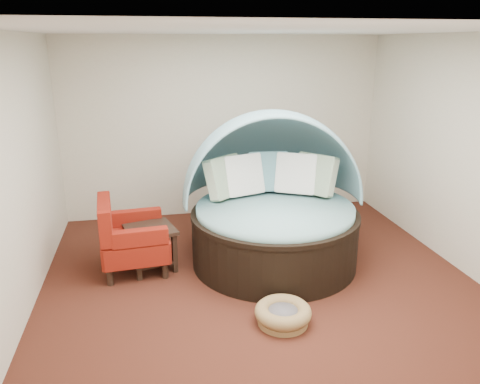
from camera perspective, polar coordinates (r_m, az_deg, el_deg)
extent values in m
plane|color=#4A1F15|center=(5.58, 2.52, -10.99)|extent=(5.00, 5.00, 0.00)
plane|color=beige|center=(7.45, -1.95, 7.86)|extent=(5.00, 0.00, 5.00)
plane|color=beige|center=(2.85, 15.12, -9.77)|extent=(5.00, 0.00, 5.00)
plane|color=beige|center=(5.09, -25.77, 1.32)|extent=(0.00, 5.00, 5.00)
plane|color=beige|center=(6.15, 26.01, 3.90)|extent=(0.00, 5.00, 5.00)
plane|color=white|center=(4.89, 2.99, 19.09)|extent=(5.00, 5.00, 0.00)
cylinder|color=black|center=(5.95, 4.19, -5.74)|extent=(2.25, 2.25, 0.63)
cylinder|color=black|center=(5.82, 4.26, -2.69)|extent=(2.27, 2.27, 0.06)
cylinder|color=#7DB1B4|center=(5.81, 4.27, -2.27)|extent=(2.12, 2.12, 0.14)
cube|color=#2D5A41|center=(5.98, -1.92, 1.83)|extent=(0.60, 0.57, 0.55)
cube|color=white|center=(6.06, 0.34, 2.08)|extent=(0.59, 0.44, 0.55)
cube|color=#5B919E|center=(6.24, 3.43, 2.50)|extent=(0.55, 0.35, 0.55)
cube|color=white|center=(6.18, 6.86, 2.24)|extent=(0.61, 0.51, 0.55)
cube|color=#2D5A41|center=(6.17, 9.22, 2.12)|extent=(0.57, 0.60, 0.55)
cylinder|color=olive|center=(4.88, 5.23, -15.32)|extent=(0.63, 0.63, 0.06)
torus|color=olive|center=(4.83, 5.27, -14.35)|extent=(0.71, 0.71, 0.15)
cylinder|color=#5F5B60|center=(4.84, 5.26, -14.55)|extent=(0.42, 0.42, 0.09)
cylinder|color=black|center=(5.69, -15.57, -10.00)|extent=(0.08, 0.08, 0.19)
cylinder|color=black|center=(6.27, -15.66, -7.34)|extent=(0.08, 0.08, 0.19)
cylinder|color=black|center=(5.71, -9.10, -9.43)|extent=(0.08, 0.08, 0.19)
cylinder|color=black|center=(6.28, -9.83, -6.83)|extent=(0.08, 0.08, 0.19)
cube|color=maroon|center=(5.88, -12.70, -6.31)|extent=(0.85, 0.85, 0.28)
cube|color=maroon|center=(5.74, -16.12, -3.19)|extent=(0.21, 0.80, 0.47)
cube|color=maroon|center=(5.48, -12.08, -5.44)|extent=(0.64, 0.18, 0.19)
cube|color=maroon|center=(6.11, -12.55, -3.00)|extent=(0.64, 0.18, 0.19)
cube|color=black|center=(5.80, -10.90, -4.54)|extent=(0.69, 0.69, 0.04)
cube|color=black|center=(5.95, -10.69, -7.93)|extent=(0.61, 0.61, 0.03)
cube|color=black|center=(5.66, -12.30, -8.20)|extent=(0.07, 0.07, 0.49)
cube|color=black|center=(6.06, -13.39, -6.48)|extent=(0.07, 0.07, 0.49)
cube|color=black|center=(5.77, -7.96, -7.42)|extent=(0.07, 0.07, 0.49)
cube|color=black|center=(6.16, -9.33, -5.80)|extent=(0.07, 0.07, 0.49)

